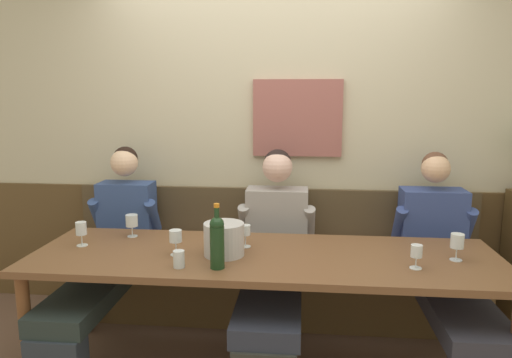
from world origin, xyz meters
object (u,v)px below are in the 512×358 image
at_px(wine_glass_left_end, 132,222).
at_px(wine_glass_by_bottle, 417,252).
at_px(wine_glass_mid_left, 245,231).
at_px(wine_glass_center_rear, 457,242).
at_px(dining_table, 264,265).
at_px(ice_bucket, 224,239).
at_px(water_tumbler_right, 179,259).
at_px(wine_bottle_amber_mid, 217,240).
at_px(person_center_right_seat, 109,250).
at_px(wine_glass_right_end, 176,237).
at_px(person_left_seat, 445,262).
at_px(wall_bench, 272,281).
at_px(wine_glass_center_front, 81,230).
at_px(person_center_left_seat, 274,255).

relative_size(wine_glass_left_end, wine_glass_by_bottle, 1.12).
height_order(wine_glass_left_end, wine_glass_mid_left, wine_glass_left_end).
distance_m(wine_glass_center_rear, wine_glass_mid_left, 1.19).
height_order(wine_glass_center_rear, wine_glass_left_end, wine_glass_center_rear).
relative_size(dining_table, ice_bucket, 11.64).
relative_size(ice_bucket, water_tumbler_right, 2.51).
bearing_deg(wine_bottle_amber_mid, person_center_right_seat, 146.27).
bearing_deg(wine_glass_center_rear, ice_bucket, -178.24).
bearing_deg(ice_bucket, wine_glass_right_end, -174.01).
distance_m(person_center_right_seat, person_left_seat, 2.17).
bearing_deg(person_left_seat, water_tumbler_right, -159.40).
bearing_deg(wine_glass_center_rear, water_tumbler_right, -170.22).
relative_size(wine_glass_center_rear, wine_glass_mid_left, 1.11).
height_order(wall_bench, person_left_seat, person_left_seat).
distance_m(dining_table, wine_glass_center_front, 1.12).
relative_size(wall_bench, dining_table, 1.11).
distance_m(ice_bucket, wine_bottle_amber_mid, 0.22).
height_order(person_center_right_seat, wine_glass_right_end, person_center_right_seat).
bearing_deg(water_tumbler_right, person_center_right_seat, 138.07).
xyz_separation_m(wall_bench, ice_bucket, (-0.23, -0.73, 0.54)).
relative_size(dining_table, wine_glass_center_front, 18.13).
xyz_separation_m(person_left_seat, wine_glass_right_end, (-1.61, -0.39, 0.23)).
relative_size(person_center_right_seat, wine_glass_center_rear, 8.35).
distance_m(wine_bottle_amber_mid, wine_glass_by_bottle, 1.05).
relative_size(dining_table, water_tumbler_right, 29.26).
distance_m(wall_bench, wine_glass_mid_left, 0.80).
bearing_deg(water_tumbler_right, wine_bottle_amber_mid, 2.80).
xyz_separation_m(wine_glass_center_rear, wine_glass_right_end, (-1.56, -0.07, 0.00)).
relative_size(person_center_left_seat, wine_glass_center_rear, 8.39).
bearing_deg(wine_glass_mid_left, person_left_seat, 9.49).
distance_m(ice_bucket, water_tumbler_right, 0.30).
xyz_separation_m(person_center_right_seat, wine_glass_mid_left, (0.94, -0.20, 0.22)).
xyz_separation_m(wine_glass_right_end, wine_glass_by_bottle, (1.31, -0.08, -0.02)).
distance_m(wine_glass_left_end, wine_glass_mid_left, 0.76).
bearing_deg(wine_bottle_amber_mid, wine_glass_mid_left, 73.96).
relative_size(dining_table, person_left_seat, 2.11).
xyz_separation_m(person_center_right_seat, person_left_seat, (2.17, 0.01, -0.01)).
xyz_separation_m(dining_table, wine_glass_left_end, (-0.87, 0.25, 0.17)).
height_order(person_center_left_seat, wine_glass_mid_left, person_center_left_seat).
distance_m(person_center_right_seat, person_center_left_seat, 1.10).
bearing_deg(person_center_left_seat, wall_bench, 95.73).
bearing_deg(dining_table, wine_glass_center_rear, -0.03).
xyz_separation_m(person_center_left_seat, water_tumbler_right, (-0.47, -0.58, 0.16)).
distance_m(wine_bottle_amber_mid, wine_glass_left_end, 0.82).
relative_size(wall_bench, person_center_right_seat, 2.36).
relative_size(wine_glass_right_end, wine_glass_mid_left, 1.08).
xyz_separation_m(person_center_left_seat, wine_bottle_amber_mid, (-0.26, -0.57, 0.27)).
xyz_separation_m(dining_table, wine_glass_center_rear, (1.06, -0.00, 0.17)).
distance_m(ice_bucket, wine_glass_center_front, 0.89).
distance_m(wine_bottle_amber_mid, water_tumbler_right, 0.23).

